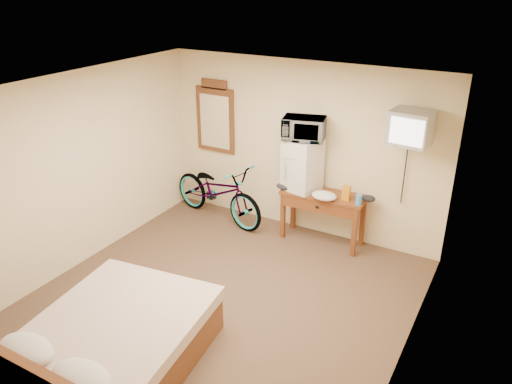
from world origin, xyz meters
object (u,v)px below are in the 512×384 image
microwave (304,129)px  bicycle (218,191)px  blue_cup (359,200)px  wall_mirror (215,118)px  desk (322,203)px  crt_television (411,128)px  mini_fridge (302,165)px  bed (107,348)px

microwave → bicycle: size_ratio=0.31×
blue_cup → wall_mirror: (-2.46, 0.34, 0.70)m
desk → crt_television: crt_television is taller
mini_fridge → microwave: bearing=56.3°
crt_television → wall_mirror: wall_mirror is taller
desk → wall_mirror: wall_mirror is taller
mini_fridge → wall_mirror: size_ratio=0.65×
crt_television → wall_mirror: size_ratio=0.53×
wall_mirror → bed: size_ratio=0.53×
microwave → crt_television: size_ratio=0.94×
desk → microwave: bearing=174.5°
mini_fridge → blue_cup: bearing=-7.0°
mini_fridge → crt_television: (1.40, -0.02, 0.74)m
mini_fridge → bicycle: bearing=-174.8°
crt_television → bed: (-1.86, -3.40, -1.56)m
desk → bicycle: size_ratio=0.67×
desk → mini_fridge: size_ratio=1.63×
blue_cup → bicycle: 2.25m
microwave → blue_cup: 1.20m
desk → bicycle: bearing=-177.0°
blue_cup → wall_mirror: size_ratio=0.13×
mini_fridge → crt_television: 1.59m
crt_television → bicycle: (-2.75, -0.11, -1.39)m
blue_cup → wall_mirror: wall_mirror is taller
crt_television → bicycle: 3.08m
desk → bed: 3.49m
bed → blue_cup: bearing=68.1°
microwave → bed: (-0.46, -3.42, -1.34)m
desk → bicycle: 1.69m
desk → mini_fridge: bearing=174.5°
microwave → wall_mirror: size_ratio=0.50×
blue_cup → bicycle: bicycle is taller
desk → blue_cup: size_ratio=8.41×
microwave → desk: bearing=-20.5°
blue_cup → bed: size_ratio=0.07×
mini_fridge → bicycle: 1.50m
wall_mirror → blue_cup: bearing=-7.9°
blue_cup → bed: bearing=-111.9°
microwave → mini_fridge: bearing=-138.7°
blue_cup → bicycle: size_ratio=0.08×
desk → blue_cup: (0.54, -0.08, 0.21)m
desk → crt_television: 1.64m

